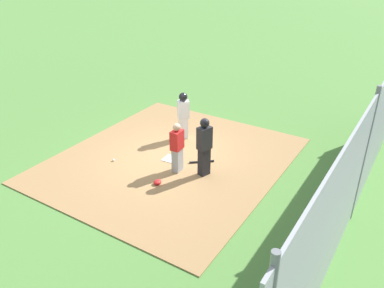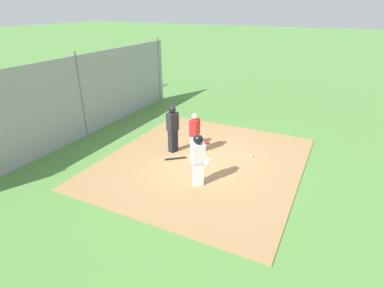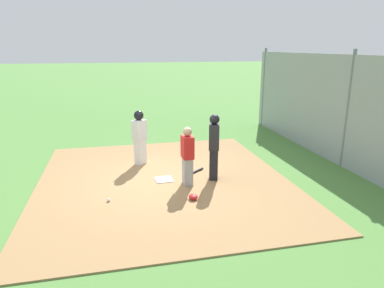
# 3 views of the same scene
# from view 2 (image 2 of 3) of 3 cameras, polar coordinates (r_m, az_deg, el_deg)

# --- Properties ---
(ground_plane) EXTENTS (140.00, 140.00, 0.00)m
(ground_plane) POSITION_cam_2_polar(r_m,az_deg,el_deg) (10.59, 2.07, -3.27)
(ground_plane) COLOR #51843D
(dirt_infield) EXTENTS (7.20, 6.40, 0.03)m
(dirt_infield) POSITION_cam_2_polar(r_m,az_deg,el_deg) (10.58, 2.07, -3.20)
(dirt_infield) COLOR #9E774C
(dirt_infield) RESTS_ON ground_plane
(home_plate) EXTENTS (0.47, 0.47, 0.02)m
(home_plate) POSITION_cam_2_polar(r_m,az_deg,el_deg) (10.57, 2.08, -3.08)
(home_plate) COLOR white
(home_plate) RESTS_ON dirt_infield
(catcher) EXTENTS (0.39, 0.28, 1.49)m
(catcher) POSITION_cam_2_polar(r_m,az_deg,el_deg) (10.82, 0.50, 2.04)
(catcher) COLOR #9E9EA3
(catcher) RESTS_ON dirt_infield
(umpire) EXTENTS (0.44, 0.36, 1.73)m
(umpire) POSITION_cam_2_polar(r_m,az_deg,el_deg) (10.90, -3.61, 3.00)
(umpire) COLOR black
(umpire) RESTS_ON dirt_infield
(runner) EXTENTS (0.44, 0.46, 1.61)m
(runner) POSITION_cam_2_polar(r_m,az_deg,el_deg) (8.81, 1.12, -2.45)
(runner) COLOR silver
(runner) RESTS_ON dirt_infield
(baseball_bat) EXTENTS (0.53, 0.62, 0.06)m
(baseball_bat) POSITION_cam_2_polar(r_m,az_deg,el_deg) (10.67, -3.06, -2.69)
(baseball_bat) COLOR black
(baseball_bat) RESTS_ON dirt_infield
(catcher_mask) EXTENTS (0.24, 0.20, 0.12)m
(catcher_mask) POSITION_cam_2_polar(r_m,az_deg,el_deg) (11.82, 2.65, 0.32)
(catcher_mask) COLOR red
(catcher_mask) RESTS_ON dirt_infield
(baseball) EXTENTS (0.07, 0.07, 0.07)m
(baseball) POSITION_cam_2_polar(r_m,az_deg,el_deg) (11.01, 11.01, -2.19)
(baseball) COLOR white
(baseball) RESTS_ON dirt_infield
(backstop_fence) EXTENTS (12.00, 0.10, 3.35)m
(backstop_fence) POSITION_cam_2_polar(r_m,az_deg,el_deg) (12.93, -19.89, 8.16)
(backstop_fence) COLOR #93999E
(backstop_fence) RESTS_ON ground_plane
(parking_lot) EXTENTS (18.00, 5.20, 0.04)m
(parking_lot) POSITION_cam_2_polar(r_m,az_deg,el_deg) (16.43, -29.03, 3.99)
(parking_lot) COLOR #515156
(parking_lot) RESTS_ON ground_plane
(parked_car_green) EXTENTS (4.39, 2.31, 1.28)m
(parked_car_green) POSITION_cam_2_polar(r_m,az_deg,el_deg) (20.54, -16.21, 11.49)
(parked_car_green) COLOR #235B38
(parked_car_green) RESTS_ON parking_lot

